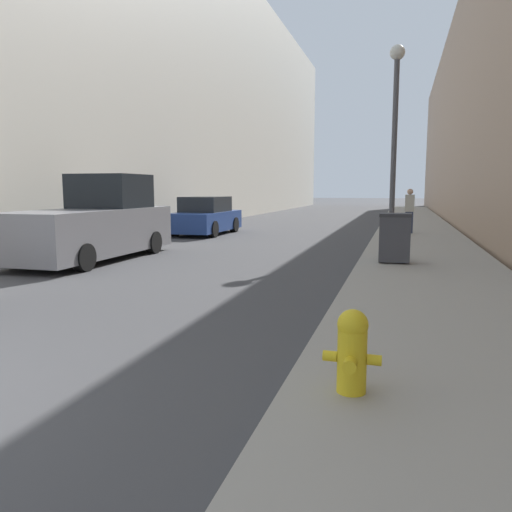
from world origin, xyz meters
The scene contains 8 objects.
sidewalk_right centered at (5.55, 18.00, 0.08)m, with size 3.22×60.00×0.15m.
building_left_glass centered at (-11.02, 26.00, 7.67)m, with size 12.00×60.00×15.33m.
fire_hydrant centered at (4.54, 2.03, 0.53)m, with size 0.49×0.37×0.71m.
trash_bin centered at (4.77, 9.90, 0.74)m, with size 0.71×0.63×1.15m.
lamppost centered at (4.59, 14.85, 3.86)m, with size 0.47×0.47×6.18m.
pickup_truck centered at (-2.86, 9.37, 0.93)m, with size 2.03×5.33×2.25m.
parked_sedan_near centered at (-2.83, 17.04, 0.71)m, with size 1.85×4.18×1.54m.
pedestrian_on_sidewalk centered at (5.19, 18.10, 1.01)m, with size 0.35×0.22×1.71m.
Camera 1 is at (4.89, -2.06, 1.86)m, focal length 35.00 mm.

